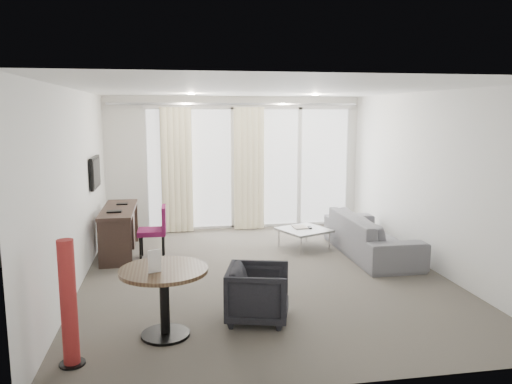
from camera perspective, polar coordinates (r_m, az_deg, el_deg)
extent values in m
cube|color=#554F46|center=(7.25, 0.82, -9.37)|extent=(5.00, 6.00, 0.00)
cube|color=white|center=(6.88, 0.87, 11.63)|extent=(5.00, 6.00, 0.00)
cube|color=silver|center=(6.93, -19.90, 0.29)|extent=(0.00, 6.00, 2.60)
cube|color=silver|center=(7.80, 19.21, 1.26)|extent=(0.00, 6.00, 2.60)
cube|color=silver|center=(4.09, 8.71, -5.15)|extent=(5.00, 0.00, 2.60)
cylinder|color=#FFE0B2|center=(8.36, -7.40, 11.05)|extent=(0.12, 0.12, 0.02)
cylinder|color=#FFE0B2|center=(8.72, 6.79, 10.98)|extent=(0.12, 0.12, 0.02)
cylinder|color=maroon|center=(4.91, -20.63, -11.84)|extent=(0.26, 0.26, 1.18)
imported|color=black|center=(5.65, 0.25, -11.51)|extent=(0.83, 0.81, 0.62)
imported|color=slate|center=(8.33, 12.99, -4.80)|extent=(0.88, 2.24, 0.65)
cube|color=#4D4D50|center=(11.60, -1.84, -2.60)|extent=(5.60, 3.00, 0.12)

